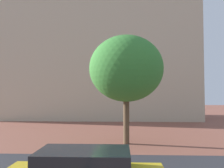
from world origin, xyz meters
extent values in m
plane|color=brown|center=(0.00, 10.00, 0.00)|extent=(120.00, 120.00, 0.00)
cube|color=beige|center=(-3.56, 30.67, 8.08)|extent=(25.43, 10.44, 16.17)
cube|color=beige|center=(-3.38, 30.67, 13.65)|extent=(5.45, 5.45, 27.29)
cylinder|color=beige|center=(7.65, 26.95, 10.21)|extent=(2.80, 2.80, 20.42)
cube|color=black|center=(-0.89, 5.43, 1.22)|extent=(2.44, 1.52, 0.56)
cylinder|color=brown|center=(0.39, 13.66, 1.38)|extent=(0.37, 0.37, 2.76)
ellipsoid|color=#387F33|center=(0.39, 13.66, 4.58)|extent=(4.53, 4.53, 4.08)
camera|label=1|loc=(0.11, -0.96, 2.96)|focal=38.34mm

